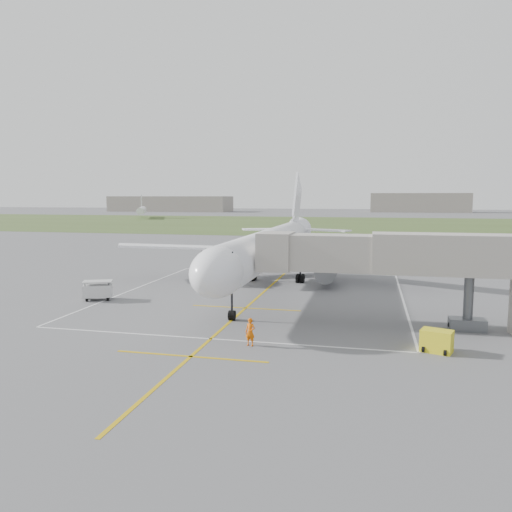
% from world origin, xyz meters
% --- Properties ---
extents(ground, '(700.00, 700.00, 0.00)m').
position_xyz_m(ground, '(0.00, 0.00, 0.00)').
color(ground, '#545356').
rests_on(ground, ground).
extents(grass_strip, '(700.00, 120.00, 0.02)m').
position_xyz_m(grass_strip, '(0.00, 130.00, 0.01)').
color(grass_strip, '#3B4D22').
rests_on(grass_strip, ground).
extents(apron_markings, '(28.20, 60.00, 0.01)m').
position_xyz_m(apron_markings, '(0.00, -5.82, 0.01)').
color(apron_markings, '#C0990B').
rests_on(apron_markings, ground).
extents(airliner, '(38.93, 46.75, 13.52)m').
position_xyz_m(airliner, '(-0.00, 0.75, 4.39)').
color(airliner, white).
rests_on(airliner, ground).
extents(jet_bridge, '(23.40, 5.00, 7.20)m').
position_xyz_m(jet_bridge, '(15.72, -13.50, 4.74)').
color(jet_bridge, '#9F9990').
rests_on(jet_bridge, ground).
extents(gpu_unit, '(2.22, 1.85, 1.44)m').
position_xyz_m(gpu_unit, '(15.10, -19.53, 0.71)').
color(gpu_unit, yellow).
rests_on(gpu_unit, ground).
extents(baggage_cart, '(3.09, 2.53, 1.86)m').
position_xyz_m(baggage_cart, '(-14.80, -9.76, 0.95)').
color(baggage_cart, '#B9B9B9').
rests_on(baggage_cart, ground).
extents(ramp_worker_nose, '(0.76, 0.58, 1.88)m').
position_xyz_m(ramp_worker_nose, '(3.09, -20.93, 0.94)').
color(ramp_worker_nose, '#E15C07').
rests_on(ramp_worker_nose, ground).
extents(ramp_worker_wing, '(1.08, 1.15, 1.87)m').
position_xyz_m(ramp_worker_wing, '(-4.09, 2.80, 0.94)').
color(ramp_worker_wing, orange).
rests_on(ramp_worker_wing, ground).
extents(distant_hangars, '(345.00, 49.00, 12.00)m').
position_xyz_m(distant_hangars, '(-16.15, 265.19, 5.17)').
color(distant_hangars, gray).
rests_on(distant_hangars, ground).
extents(distant_aircraft, '(207.36, 57.80, 8.85)m').
position_xyz_m(distant_aircraft, '(3.47, 174.22, 3.59)').
color(distant_aircraft, white).
rests_on(distant_aircraft, ground).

